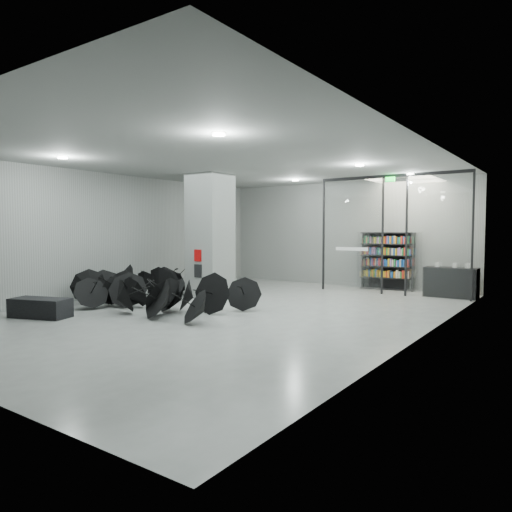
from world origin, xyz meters
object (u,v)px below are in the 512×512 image
Objects in this scene: bookshelf at (388,261)px; umbrella_cluster at (151,294)px; column at (210,235)px; bench at (40,308)px; shop_counter at (451,282)px.

umbrella_cluster is at bearing -129.22° from bookshelf.
column is 5.80m from bench.
bookshelf is at bearing 44.57° from bench.
column is 7.97m from shop_counter.
bench is at bearing -128.48° from shop_counter.
column reaches higher than bench.
column is at bearing 88.08° from umbrella_cluster.
umbrella_cluster reaches higher than bench.
bookshelf is 1.30× the size of shop_counter.
bookshelf is at bearing 47.49° from column.
bench is at bearing -99.41° from column.
bookshelf is at bearing 58.69° from umbrella_cluster.
umbrella_cluster is (0.82, 2.90, 0.08)m from bench.
column is at bearing -148.68° from shop_counter.
bench is 11.51m from bookshelf.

